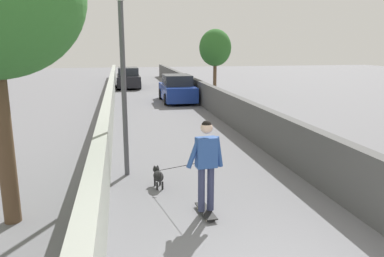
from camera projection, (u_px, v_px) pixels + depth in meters
ground_plane at (162, 112)px, 18.00m from camera, size 80.00×80.00×0.00m
wall_left at (109, 107)px, 15.50m from camera, size 48.00×0.30×1.25m
fence_right at (221, 104)px, 16.41m from camera, size 48.00×0.30×1.25m
tree_right_mid at (215, 48)px, 22.89m from camera, size 1.99×1.99×4.17m
lamp_post at (122, 50)px, 8.51m from camera, size 0.36×0.36×4.46m
skateboard at (206, 211)px, 6.98m from camera, size 0.81×0.27×0.08m
person_skateboarder at (206, 159)px, 6.76m from camera, size 0.25×0.71×1.73m
dog at (158, 176)px, 8.30m from camera, size 1.88×0.87×1.06m
car_near at (177, 89)px, 21.13m from camera, size 3.94×1.80×1.54m
car_far at (128, 78)px, 28.45m from camera, size 4.35×1.80×1.54m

